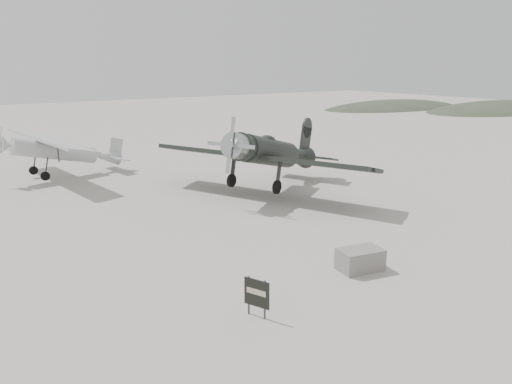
# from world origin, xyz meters

# --- Properties ---
(ground) EXTENTS (160.00, 160.00, 0.00)m
(ground) POSITION_xyz_m (0.00, 0.00, 0.00)
(ground) COLOR gray
(ground) RESTS_ON ground
(hill_east_north) EXTENTS (36.00, 18.00, 6.00)m
(hill_east_north) POSITION_xyz_m (60.00, 28.00, 0.00)
(hill_east_north) COLOR #313E2D
(hill_east_north) RESTS_ON ground
(hill_northeast) EXTENTS (32.00, 16.00, 5.20)m
(hill_northeast) POSITION_xyz_m (50.00, 40.00, 0.00)
(hill_northeast) COLOR #313E2D
(hill_northeast) RESTS_ON ground
(lowwing_monoplane) EXTENTS (9.36, 12.12, 4.01)m
(lowwing_monoplane) POSITION_xyz_m (2.99, 8.44, 2.12)
(lowwing_monoplane) COLOR black
(lowwing_monoplane) RESTS_ON ground
(highwing_monoplane) EXTENTS (7.49, 10.53, 2.98)m
(highwing_monoplane) POSITION_xyz_m (-5.71, 18.40, 1.86)
(highwing_monoplane) COLOR #939597
(highwing_monoplane) RESTS_ON ground
(equipment_block) EXTENTS (1.64, 1.19, 0.74)m
(equipment_block) POSITION_xyz_m (-0.95, -2.00, 0.37)
(equipment_block) COLOR slate
(equipment_block) RESTS_ON ground
(sign_board) EXTENTS (0.36, 0.76, 1.15)m
(sign_board) POSITION_xyz_m (-5.71, -2.68, 0.69)
(sign_board) COLOR #333333
(sign_board) RESTS_ON ground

